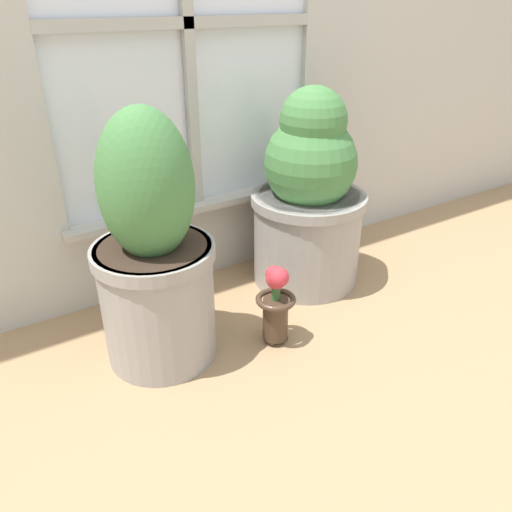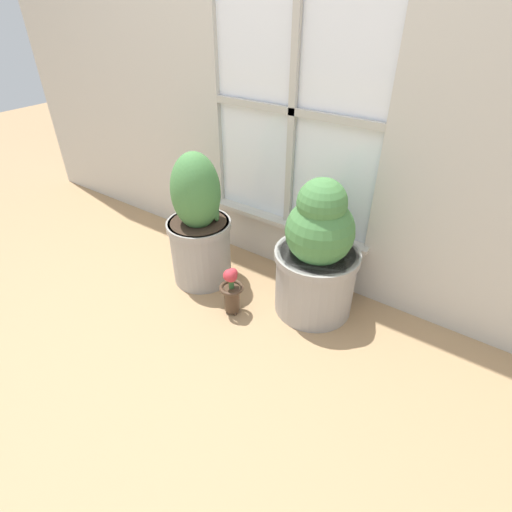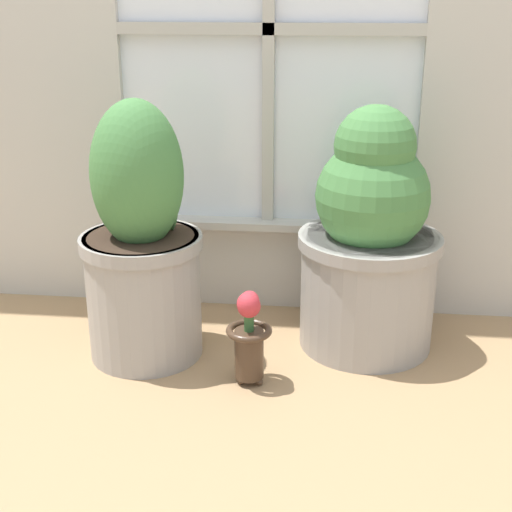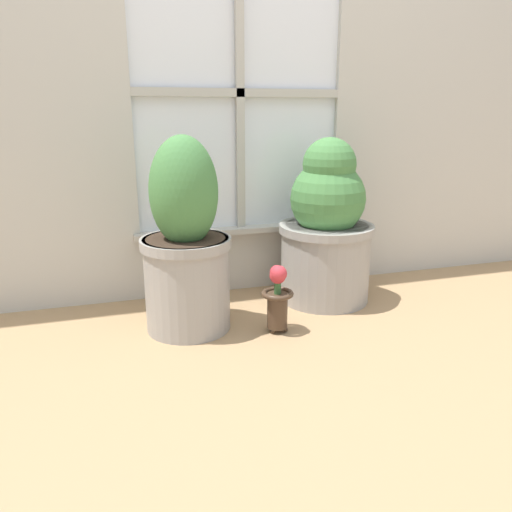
{
  "view_description": "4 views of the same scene",
  "coord_description": "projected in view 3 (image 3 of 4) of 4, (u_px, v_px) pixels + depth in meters",
  "views": [
    {
      "loc": [
        -0.73,
        -0.93,
        0.98
      ],
      "look_at": [
        0.04,
        0.3,
        0.22
      ],
      "focal_mm": 35.0,
      "sensor_mm": 36.0,
      "label": 1
    },
    {
      "loc": [
        1.0,
        -1.08,
        1.4
      ],
      "look_at": [
        0.04,
        0.29,
        0.27
      ],
      "focal_mm": 28.0,
      "sensor_mm": 36.0,
      "label": 2
    },
    {
      "loc": [
        0.21,
        -1.58,
        1.01
      ],
      "look_at": [
        0.01,
        0.24,
        0.33
      ],
      "focal_mm": 50.0,
      "sensor_mm": 36.0,
      "label": 3
    },
    {
      "loc": [
        -0.6,
        -1.56,
        0.83
      ],
      "look_at": [
        -0.03,
        0.31,
        0.26
      ],
      "focal_mm": 35.0,
      "sensor_mm": 36.0,
      "label": 4
    }
  ],
  "objects": [
    {
      "name": "ground_plane",
      "position": [
        243.0,
        407.0,
        1.84
      ],
      "size": [
        10.0,
        10.0,
        0.0
      ],
      "primitive_type": "plane",
      "color": "tan"
    },
    {
      "name": "potted_plant_left",
      "position": [
        142.0,
        248.0,
        2.01
      ],
      "size": [
        0.35,
        0.35,
        0.75
      ],
      "color": "#9E9993",
      "rests_on": "ground_plane"
    },
    {
      "name": "potted_plant_right",
      "position": [
        370.0,
        242.0,
        2.07
      ],
      "size": [
        0.42,
        0.42,
        0.72
      ],
      "color": "#9E9993",
      "rests_on": "ground_plane"
    },
    {
      "name": "flower_vase",
      "position": [
        250.0,
        333.0,
        1.91
      ],
      "size": [
        0.12,
        0.12,
        0.27
      ],
      "color": "#473323",
      "rests_on": "ground_plane"
    }
  ]
}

